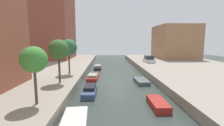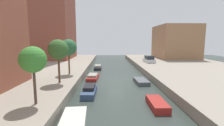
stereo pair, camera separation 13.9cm
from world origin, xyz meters
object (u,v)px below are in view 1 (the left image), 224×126
at_px(low_block_right, 175,42).
at_px(moored_boat_left_4, 98,67).
at_px(moored_boat_right_2, 141,81).
at_px(street_tree_3, 69,48).
at_px(moored_boat_left_2, 90,91).
at_px(parked_car, 149,60).
at_px(apartment_tower_far, 52,14).
at_px(street_tree_1, 34,60).
at_px(moored_boat_left_1, 75,120).
at_px(moored_boat_right_1, 158,104).
at_px(street_tree_2, 59,50).
at_px(moored_boat_left_3, 93,77).

height_order(low_block_right, moored_boat_left_4, low_block_right).
xyz_separation_m(moored_boat_left_4, moored_boat_right_2, (6.62, -11.66, -0.09)).
bearing_deg(street_tree_3, moored_boat_left_2, -60.26).
bearing_deg(parked_car, apartment_tower_far, 158.28).
height_order(street_tree_1, parked_car, street_tree_1).
height_order(low_block_right, moored_boat_left_1, low_block_right).
height_order(low_block_right, street_tree_3, low_block_right).
height_order(low_block_right, street_tree_1, low_block_right).
bearing_deg(moored_boat_right_2, street_tree_3, 170.24).
height_order(street_tree_1, moored_boat_right_1, street_tree_1).
xyz_separation_m(moored_boat_left_1, moored_boat_right_1, (6.78, 2.58, 0.03)).
distance_m(moored_boat_left_4, moored_boat_right_1, 20.86).
height_order(street_tree_1, moored_boat_left_1, street_tree_1).
distance_m(low_block_right, street_tree_1, 41.86).
xyz_separation_m(parked_car, moored_boat_left_1, (-11.83, -24.97, -1.37)).
distance_m(low_block_right, street_tree_2, 36.94).
bearing_deg(low_block_right, moored_boat_left_3, -135.42).
xyz_separation_m(moored_boat_left_4, moored_boat_right_1, (6.30, -19.88, -0.04)).
distance_m(street_tree_1, moored_boat_right_2, 14.61).
distance_m(street_tree_2, moored_boat_left_1, 9.36).
bearing_deg(apartment_tower_far, street_tree_3, -67.45).
xyz_separation_m(parked_car, moored_boat_right_2, (-4.74, -14.16, -1.38)).
bearing_deg(moored_boat_left_3, moored_boat_left_4, 88.15).
height_order(parked_car, moored_boat_left_1, parked_car).
bearing_deg(street_tree_3, low_block_right, 41.90).
bearing_deg(apartment_tower_far, moored_boat_left_3, -59.24).
relative_size(street_tree_1, moored_boat_left_4, 1.06).
relative_size(low_block_right, moored_boat_right_2, 3.41).
xyz_separation_m(apartment_tower_far, street_tree_1, (9.14, -33.35, -8.63)).
xyz_separation_m(low_block_right, parked_car, (-9.91, -9.91, -3.90)).
relative_size(apartment_tower_far, street_tree_1, 5.44).
distance_m(street_tree_1, moored_boat_right_1, 10.80).
distance_m(street_tree_2, moored_boat_left_3, 8.25).
bearing_deg(moored_boat_left_3, street_tree_1, -104.93).
bearing_deg(moored_boat_left_3, moored_boat_right_2, -22.35).
relative_size(parked_car, moored_boat_left_2, 1.14).
bearing_deg(moored_boat_right_1, street_tree_1, -172.14).
height_order(low_block_right, moored_boat_right_1, low_block_right).
relative_size(moored_boat_left_2, moored_boat_right_1, 1.23).
distance_m(parked_car, moored_boat_left_3, 16.29).
bearing_deg(low_block_right, street_tree_3, -138.10).
bearing_deg(moored_boat_left_1, street_tree_1, 158.69).
bearing_deg(parked_car, street_tree_2, -130.68).
height_order(apartment_tower_far, moored_boat_right_2, apartment_tower_far).
bearing_deg(moored_boat_right_2, moored_boat_left_2, -146.03).
bearing_deg(low_block_right, moored_boat_right_2, -121.32).
relative_size(street_tree_1, moored_boat_right_2, 1.25).
bearing_deg(moored_boat_right_1, parked_car, 77.28).
height_order(street_tree_1, moored_boat_right_2, street_tree_1).
xyz_separation_m(street_tree_3, moored_boat_right_2, (10.22, -1.76, -4.58)).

